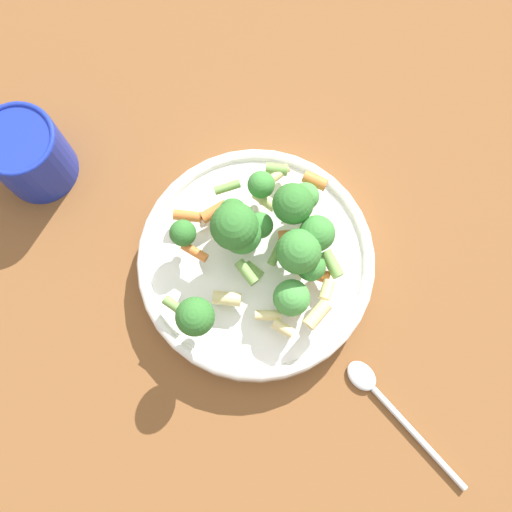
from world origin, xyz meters
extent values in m
plane|color=brown|center=(0.00, 0.00, 0.00)|extent=(3.00, 3.00, 0.00)
cylinder|color=white|center=(0.00, 0.00, 0.02)|extent=(0.26, 0.26, 0.04)
torus|color=white|center=(0.00, 0.00, 0.04)|extent=(0.26, 0.26, 0.01)
cylinder|color=#8CB766|center=(0.03, 0.03, 0.05)|extent=(0.01, 0.01, 0.01)
sphere|color=#33722D|center=(0.03, 0.03, 0.07)|extent=(0.03, 0.03, 0.03)
cylinder|color=#8CB766|center=(0.01, 0.08, 0.06)|extent=(0.01, 0.01, 0.01)
sphere|color=#33722D|center=(0.01, 0.08, 0.08)|extent=(0.03, 0.03, 0.03)
cylinder|color=#8CB766|center=(0.01, 0.02, 0.08)|extent=(0.02, 0.02, 0.02)
sphere|color=#33722D|center=(0.01, 0.02, 0.10)|extent=(0.05, 0.05, 0.05)
cylinder|color=#8CB766|center=(0.04, 0.03, 0.06)|extent=(0.01, 0.01, 0.01)
sphere|color=#33722D|center=(0.04, 0.03, 0.07)|extent=(0.03, 0.03, 0.03)
cylinder|color=#8CB766|center=(-0.04, -0.04, 0.05)|extent=(0.01, 0.01, 0.02)
sphere|color=#479342|center=(-0.04, -0.04, 0.07)|extent=(0.04, 0.04, 0.04)
cylinder|color=#8CB766|center=(0.02, -0.06, 0.07)|extent=(0.01, 0.01, 0.01)
sphere|color=#3D8438|center=(0.02, -0.06, 0.09)|extent=(0.04, 0.04, 0.04)
cylinder|color=#8CB766|center=(0.01, 0.02, 0.06)|extent=(0.01, 0.01, 0.01)
sphere|color=#3D8438|center=(0.01, 0.02, 0.08)|extent=(0.04, 0.04, 0.04)
cylinder|color=#8CB766|center=(-0.08, 0.05, 0.07)|extent=(0.01, 0.01, 0.02)
sphere|color=#33722D|center=(-0.08, 0.05, 0.09)|extent=(0.04, 0.04, 0.04)
cylinder|color=#8CB766|center=(0.00, -0.04, 0.07)|extent=(0.02, 0.02, 0.02)
sphere|color=#3D8438|center=(0.00, -0.04, 0.10)|extent=(0.04, 0.04, 0.04)
cylinder|color=#8CB766|center=(0.03, 0.00, 0.06)|extent=(0.01, 0.01, 0.01)
sphere|color=#3D8438|center=(0.03, 0.00, 0.07)|extent=(0.03, 0.03, 0.03)
cylinder|color=#8CB766|center=(0.05, -0.03, 0.07)|extent=(0.01, 0.01, 0.02)
sphere|color=#33722D|center=(0.05, -0.03, 0.10)|extent=(0.04, 0.04, 0.04)
cylinder|color=#8CB766|center=(0.06, -0.04, 0.06)|extent=(0.01, 0.01, 0.02)
sphere|color=#479342|center=(0.06, -0.04, 0.08)|extent=(0.03, 0.03, 0.03)
cylinder|color=#8CB766|center=(0.07, 0.01, 0.06)|extent=(0.01, 0.01, 0.01)
sphere|color=#3D8438|center=(0.07, 0.01, 0.08)|extent=(0.03, 0.03, 0.03)
cylinder|color=#8CB766|center=(-0.01, -0.06, 0.06)|extent=(0.01, 0.01, 0.01)
sphere|color=#3D8438|center=(-0.01, -0.06, 0.08)|extent=(0.03, 0.03, 0.03)
cylinder|color=#729E4C|center=(0.01, -0.02, 0.06)|extent=(0.03, 0.02, 0.01)
cylinder|color=orange|center=(-0.05, -0.05, 0.06)|extent=(0.02, 0.02, 0.01)
cylinder|color=beige|center=(0.06, 0.00, 0.05)|extent=(0.02, 0.03, 0.01)
cylinder|color=orange|center=(0.02, -0.03, 0.07)|extent=(0.02, 0.03, 0.01)
cylinder|color=#729E4C|center=(-0.01, 0.00, 0.05)|extent=(0.02, 0.02, 0.01)
cylinder|color=#729E4C|center=(0.00, -0.08, 0.07)|extent=(0.03, 0.03, 0.01)
cylinder|color=#729E4C|center=(0.07, 0.04, 0.06)|extent=(0.02, 0.03, 0.01)
cylinder|color=beige|center=(-0.05, 0.02, 0.06)|extent=(0.02, 0.03, 0.01)
cylinder|color=orange|center=(-0.01, 0.06, 0.07)|extent=(0.02, 0.03, 0.01)
cylinder|color=beige|center=(-0.07, -0.04, 0.06)|extent=(0.02, 0.02, 0.01)
cylinder|color=orange|center=(-0.01, -0.07, 0.06)|extent=(0.02, 0.03, 0.01)
cylinder|color=beige|center=(0.04, -0.06, 0.05)|extent=(0.03, 0.02, 0.01)
cylinder|color=#729E4C|center=(-0.02, 0.01, 0.07)|extent=(0.03, 0.03, 0.01)
cylinder|color=orange|center=(0.03, 0.08, 0.06)|extent=(0.01, 0.03, 0.01)
cylinder|color=#729E4C|center=(0.10, -0.01, 0.05)|extent=(0.01, 0.02, 0.01)
cylinder|color=orange|center=(0.09, -0.05, 0.07)|extent=(0.02, 0.03, 0.01)
cylinder|color=beige|center=(-0.06, -0.02, 0.06)|extent=(0.01, 0.03, 0.01)
cylinder|color=orange|center=(0.04, 0.05, 0.06)|extent=(0.03, 0.03, 0.01)
cylinder|color=beige|center=(0.09, -0.01, 0.05)|extent=(0.02, 0.02, 0.01)
cylinder|color=beige|center=(-0.06, -0.07, 0.07)|extent=(0.03, 0.03, 0.01)
cylinder|color=#729E4C|center=(-0.07, 0.07, 0.06)|extent=(0.02, 0.03, 0.01)
cylinder|color=beige|center=(-0.03, -0.08, 0.07)|extent=(0.02, 0.02, 0.01)
cylinder|color=#192DAD|center=(0.08, 0.27, 0.04)|extent=(0.09, 0.09, 0.09)
torus|color=#192DAD|center=(0.08, 0.27, 0.09)|extent=(0.09, 0.09, 0.01)
cylinder|color=silver|center=(-0.16, -0.20, 0.01)|extent=(0.09, 0.11, 0.01)
ellipsoid|color=silver|center=(-0.10, -0.13, 0.01)|extent=(0.04, 0.04, 0.01)
camera|label=1|loc=(-0.15, -0.02, 0.66)|focal=42.00mm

